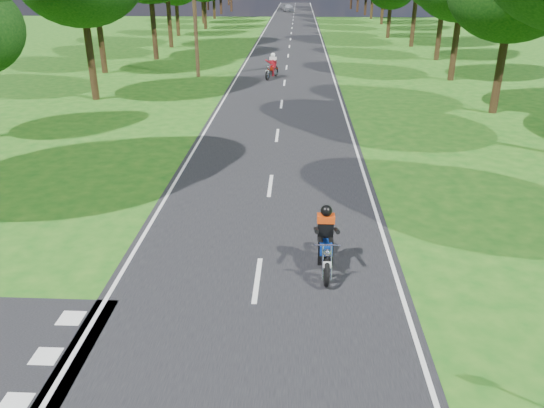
{
  "coord_description": "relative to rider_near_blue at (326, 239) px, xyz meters",
  "views": [
    {
      "loc": [
        0.86,
        -8.69,
        6.71
      ],
      "look_at": [
        0.25,
        4.0,
        1.1
      ],
      "focal_mm": 35.0,
      "sensor_mm": 36.0,
      "label": 1
    }
  ],
  "objects": [
    {
      "name": "telegraph_pole",
      "position": [
        -7.61,
        25.36,
        3.26
      ],
      "size": [
        1.2,
        0.26,
        8.0
      ],
      "color": "#382616",
      "rests_on": "ground"
    },
    {
      "name": "road_markings",
      "position": [
        -1.74,
        45.49,
        -0.79
      ],
      "size": [
        7.4,
        140.0,
        0.01
      ],
      "color": "silver",
      "rests_on": "main_road"
    },
    {
      "name": "rider_near_blue",
      "position": [
        0.0,
        0.0,
        0.0
      ],
      "size": [
        0.64,
        1.91,
        1.59
      ],
      "primitive_type": null,
      "rotation": [
        0.0,
        0.0,
        0.0
      ],
      "color": "#0D3399",
      "rests_on": "main_road"
    },
    {
      "name": "ground",
      "position": [
        -1.61,
        -2.64,
        -0.81
      ],
      "size": [
        160.0,
        160.0,
        0.0
      ],
      "primitive_type": "plane",
      "color": "#185513",
      "rests_on": "ground"
    },
    {
      "name": "distant_car",
      "position": [
        -2.7,
        88.44,
        -0.13
      ],
      "size": [
        2.23,
        4.13,
        1.34
      ],
      "primitive_type": "imported",
      "rotation": [
        0.0,
        0.0,
        0.17
      ],
      "color": "silver",
      "rests_on": "main_road"
    },
    {
      "name": "main_road",
      "position": [
        -1.61,
        47.36,
        -0.8
      ],
      "size": [
        7.0,
        140.0,
        0.02
      ],
      "primitive_type": "cube",
      "color": "black",
      "rests_on": "ground"
    },
    {
      "name": "rider_far_red",
      "position": [
        -2.5,
        24.93,
        0.03
      ],
      "size": [
        1.22,
        2.09,
        1.65
      ],
      "primitive_type": null,
      "rotation": [
        0.0,
        0.0,
        -0.3
      ],
      "color": "#A4200C",
      "rests_on": "main_road"
    }
  ]
}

